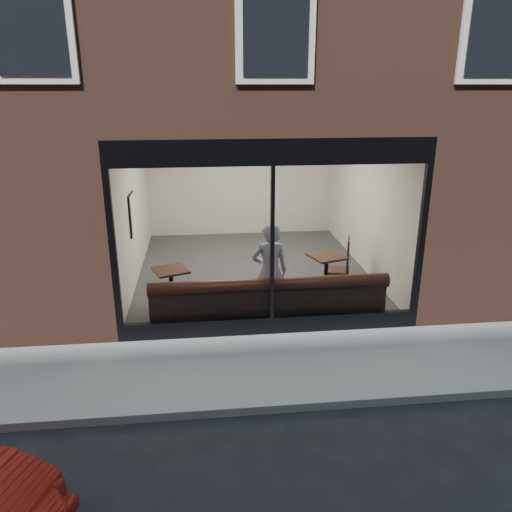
{
  "coord_description": "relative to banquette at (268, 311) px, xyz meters",
  "views": [
    {
      "loc": [
        -1.08,
        -5.35,
        3.94
      ],
      "look_at": [
        -0.22,
        2.4,
        1.26
      ],
      "focal_mm": 35.0,
      "sensor_mm": 36.0,
      "label": 1
    }
  ],
  "objects": [
    {
      "name": "cafe_table_left",
      "position": [
        -1.69,
        0.83,
        0.52
      ],
      "size": [
        0.74,
        0.74,
        0.04
      ],
      "primitive_type": "cube",
      "rotation": [
        0.0,
        0.0,
        0.36
      ],
      "color": "black",
      "rests_on": "cafe_floor"
    },
    {
      "name": "banquette",
      "position": [
        0.0,
        0.0,
        0.0
      ],
      "size": [
        4.0,
        0.55,
        0.45
      ],
      "primitive_type": "cube",
      "color": "#391A14",
      "rests_on": "cafe_floor"
    },
    {
      "name": "sidewalk_near",
      "position": [
        0.0,
        -1.45,
        -0.22
      ],
      "size": [
        40.0,
        2.0,
        0.01
      ],
      "primitive_type": "cube",
      "color": "gray",
      "rests_on": "ground"
    },
    {
      "name": "cafe_table_right",
      "position": [
        1.34,
        1.28,
        0.52
      ],
      "size": [
        0.79,
        0.79,
        0.04
      ],
      "primitive_type": "cube",
      "rotation": [
        0.0,
        0.0,
        0.32
      ],
      "color": "black",
      "rests_on": "cafe_floor"
    },
    {
      "name": "host_building_pier_left",
      "position": [
        -3.75,
        5.55,
        1.38
      ],
      "size": [
        2.5,
        12.0,
        3.2
      ],
      "primitive_type": "cube",
      "color": "brown",
      "rests_on": "ground"
    },
    {
      "name": "cafe_chair_right",
      "position": [
        1.72,
        1.79,
        0.01
      ],
      "size": [
        0.59,
        0.59,
        0.05
      ],
      "primitive_type": "cube",
      "rotation": [
        0.0,
        0.0,
        2.85
      ],
      "color": "black",
      "rests_on": "cafe_floor"
    },
    {
      "name": "cafe_wall_back",
      "position": [
        0.0,
        5.54,
        1.37
      ],
      "size": [
        5.0,
        0.0,
        5.0
      ],
      "primitive_type": "plane",
      "rotation": [
        1.57,
        0.0,
        0.0
      ],
      "color": "silver",
      "rests_on": "ground"
    },
    {
      "name": "storefront_header",
      "position": [
        0.0,
        -0.4,
        2.77
      ],
      "size": [
        5.0,
        0.1,
        0.4
      ],
      "primitive_type": "cube",
      "color": "black",
      "rests_on": "host_building_upper"
    },
    {
      "name": "cafe_floor",
      "position": [
        0.0,
        2.55,
        -0.21
      ],
      "size": [
        6.0,
        6.0,
        0.0
      ],
      "primitive_type": "plane",
      "color": "#2D2D30",
      "rests_on": "ground"
    },
    {
      "name": "cafe_wall_left",
      "position": [
        -2.49,
        2.55,
        1.37
      ],
      "size": [
        0.0,
        6.0,
        6.0
      ],
      "primitive_type": "plane",
      "rotation": [
        1.57,
        0.0,
        1.57
      ],
      "color": "silver",
      "rests_on": "ground"
    },
    {
      "name": "storefront_glass",
      "position": [
        0.0,
        -0.43,
        1.33
      ],
      "size": [
        4.8,
        0.0,
        4.8
      ],
      "primitive_type": "plane",
      "rotation": [
        1.57,
        0.0,
        0.0
      ],
      "color": "white",
      "rests_on": "storefront_kick"
    },
    {
      "name": "host_building_backfill",
      "position": [
        0.0,
        8.55,
        1.38
      ],
      "size": [
        5.0,
        6.0,
        3.2
      ],
      "primitive_type": "cube",
      "color": "brown",
      "rests_on": "ground"
    },
    {
      "name": "storefront_kick",
      "position": [
        0.0,
        -0.4,
        -0.08
      ],
      "size": [
        5.0,
        0.1,
        0.3
      ],
      "primitive_type": "cube",
      "color": "black",
      "rests_on": "ground"
    },
    {
      "name": "storefront_mullion",
      "position": [
        0.0,
        -0.4,
        1.32
      ],
      "size": [
        0.06,
        0.1,
        2.5
      ],
      "primitive_type": "cube",
      "color": "black",
      "rests_on": "storefront_kick"
    },
    {
      "name": "person",
      "position": [
        0.05,
        0.22,
        0.64
      ],
      "size": [
        0.64,
        0.43,
        1.74
      ],
      "primitive_type": "imported",
      "rotation": [
        0.0,
        0.0,
        3.16
      ],
      "color": "#A5B4E0",
      "rests_on": "cafe_floor"
    },
    {
      "name": "host_building_pier_right",
      "position": [
        3.75,
        5.55,
        1.38
      ],
      "size": [
        2.5,
        12.0,
        3.2
      ],
      "primitive_type": "cube",
      "color": "brown",
      "rests_on": "ground"
    },
    {
      "name": "cafe_ceiling",
      "position": [
        0.0,
        2.55,
        2.97
      ],
      "size": [
        6.0,
        6.0,
        0.0
      ],
      "primitive_type": "plane",
      "rotation": [
        3.14,
        0.0,
        0.0
      ],
      "color": "white",
      "rests_on": "host_building_upper"
    },
    {
      "name": "ground",
      "position": [
        0.0,
        -2.45,
        -0.23
      ],
      "size": [
        120.0,
        120.0,
        0.0
      ],
      "primitive_type": "plane",
      "color": "black",
      "rests_on": "ground"
    },
    {
      "name": "kerb_near",
      "position": [
        0.0,
        -2.5,
        -0.17
      ],
      "size": [
        40.0,
        0.1,
        0.12
      ],
      "primitive_type": "cube",
      "color": "gray",
      "rests_on": "ground"
    },
    {
      "name": "cafe_wall_right",
      "position": [
        2.49,
        2.55,
        1.37
      ],
      "size": [
        0.0,
        6.0,
        6.0
      ],
      "primitive_type": "plane",
      "rotation": [
        1.57,
        0.0,
        -1.57
      ],
      "color": "silver",
      "rests_on": "ground"
    },
    {
      "name": "wall_poster",
      "position": [
        -2.45,
        2.03,
        1.29
      ],
      "size": [
        0.02,
        0.58,
        0.77
      ],
      "primitive_type": "cube",
      "color": "white",
      "rests_on": "cafe_wall_left"
    }
  ]
}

